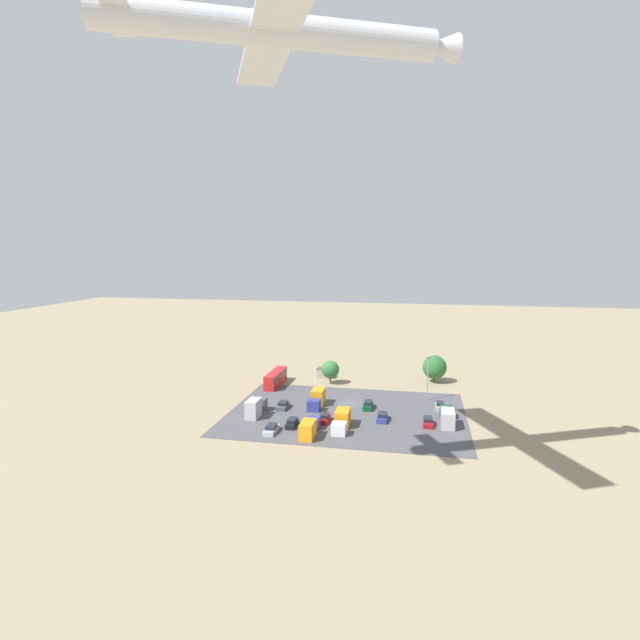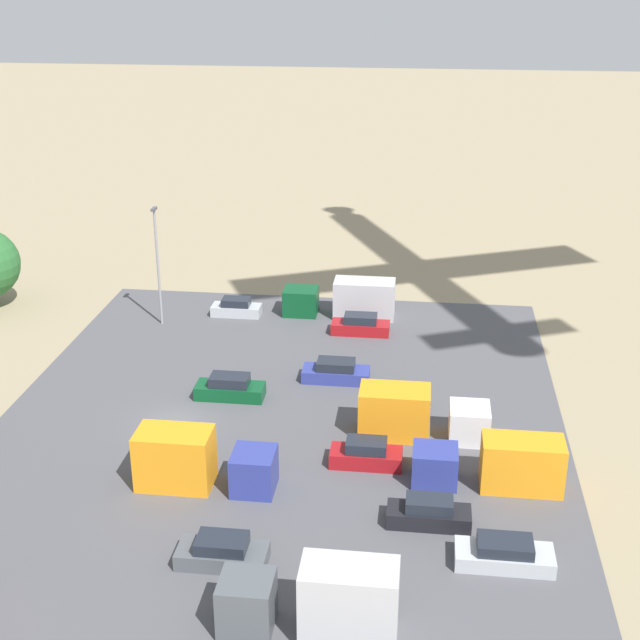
# 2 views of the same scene
# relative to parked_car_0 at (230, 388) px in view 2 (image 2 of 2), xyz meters

# --- Properties ---
(ground_plane) EXTENTS (400.00, 400.00, 0.00)m
(ground_plane) POSITION_rel_parked_car_0_xyz_m (3.99, -2.83, -0.75)
(ground_plane) COLOR gray
(parking_lot_surface) EXTENTS (47.40, 36.06, 0.08)m
(parking_lot_surface) POSITION_rel_parked_car_0_xyz_m (3.99, 3.87, -0.71)
(parking_lot_surface) COLOR #4C4C51
(parking_lot_surface) RESTS_ON ground
(parked_car_0) EXTENTS (1.84, 4.62, 1.62)m
(parked_car_0) POSITION_rel_parked_car_0_xyz_m (0.00, 0.00, 0.00)
(parked_car_0) COLOR #0C4723
(parked_car_0) RESTS_ON ground
(parked_car_1) EXTENTS (1.72, 4.06, 1.46)m
(parked_car_1) POSITION_rel_parked_car_0_xyz_m (-14.75, -2.69, -0.07)
(parked_car_1) COLOR #ADB2B7
(parked_car_1) RESTS_ON ground
(parked_car_2) EXTENTS (1.80, 4.56, 1.57)m
(parked_car_2) POSITION_rel_parked_car_0_xyz_m (-12.14, 7.84, -0.02)
(parked_car_2) COLOR maroon
(parked_car_2) RESTS_ON ground
(parked_car_3) EXTENTS (1.78, 4.21, 1.60)m
(parked_car_3) POSITION_rel_parked_car_0_xyz_m (7.47, 9.74, -0.01)
(parked_car_3) COLOR maroon
(parked_car_3) RESTS_ON ground
(parked_car_4) EXTENTS (1.97, 4.80, 1.41)m
(parked_car_4) POSITION_rel_parked_car_0_xyz_m (15.90, 17.11, -0.09)
(parked_car_4) COLOR #ADB2B7
(parked_car_4) RESTS_ON ground
(parked_car_5) EXTENTS (1.96, 4.45, 1.47)m
(parked_car_5) POSITION_rel_parked_car_0_xyz_m (17.47, 3.44, -0.06)
(parked_car_5) COLOR #4C5156
(parked_car_5) RESTS_ON ground
(parked_car_6) EXTENTS (1.70, 4.39, 1.55)m
(parked_car_6) POSITION_rel_parked_car_0_xyz_m (12.98, 13.42, -0.03)
(parked_car_6) COLOR black
(parked_car_6) RESTS_ON ground
(parked_car_7) EXTENTS (1.90, 4.68, 1.53)m
(parked_car_7) POSITION_rel_parked_car_0_xyz_m (-3.46, 6.81, -0.04)
(parked_car_7) COLOR navy
(parked_car_7) RESTS_ON ground
(parked_truck_0) EXTENTS (2.32, 8.31, 2.95)m
(parked_truck_0) POSITION_rel_parked_car_0_xyz_m (8.79, 17.13, 0.68)
(parked_truck_0) COLOR navy
(parked_truck_0) RESTS_ON ground
(parked_truck_1) EXTENTS (2.58, 7.99, 3.10)m
(parked_truck_1) POSITION_rel_parked_car_0_xyz_m (3.67, 12.48, 0.74)
(parked_truck_1) COLOR silver
(parked_truck_1) RESTS_ON ground
(parked_truck_2) EXTENTS (2.31, 7.81, 3.58)m
(parked_truck_2) POSITION_rel_parked_car_0_xyz_m (21.70, 8.75, 0.96)
(parked_truck_2) COLOR #4C5156
(parked_truck_2) RESTS_ON ground
(parked_truck_3) EXTENTS (2.46, 9.15, 3.11)m
(parked_truck_3) POSITION_rel_parked_car_0_xyz_m (-15.75, 6.36, 0.75)
(parked_truck_3) COLOR #0C4723
(parked_truck_3) RESTS_ON ground
(parked_truck_4) EXTENTS (2.54, 7.75, 3.30)m
(parked_truck_4) POSITION_rel_parked_car_0_xyz_m (10.81, 0.54, 0.84)
(parked_truck_4) COLOR navy
(parked_truck_4) RESTS_ON ground
(light_pole_lot_centre) EXTENTS (0.90, 0.28, 9.65)m
(light_pole_lot_centre) POSITION_rel_parked_car_0_xyz_m (-12.19, -8.31, 4.59)
(light_pole_lot_centre) COLOR gray
(light_pole_lot_centre) RESTS_ON ground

